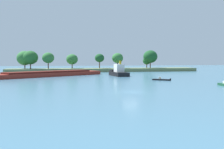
{
  "coord_description": "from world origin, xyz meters",
  "views": [
    {
      "loc": [
        -13.16,
        -43.55,
        5.41
      ],
      "look_at": [
        3.97,
        31.8,
        1.2
      ],
      "focal_mm": 43.6,
      "sensor_mm": 36.0,
      "label": 1
    }
  ],
  "objects": [
    {
      "name": "treeline_island",
      "position": [
        5.49,
        78.26,
        3.42
      ],
      "size": [
        86.02,
        10.53,
        9.91
      ],
      "color": "#66754C",
      "rests_on": "ground"
    },
    {
      "name": "tugboat",
      "position": [
        9.15,
        44.68,
        1.31
      ],
      "size": [
        4.6,
        11.33,
        5.12
      ],
      "color": "black",
      "rests_on": "ground"
    },
    {
      "name": "fishing_skiff",
      "position": [
        15.22,
        22.87,
        0.21
      ],
      "size": [
        4.34,
        3.73,
        0.86
      ],
      "color": "black",
      "rests_on": "ground"
    },
    {
      "name": "ground_plane",
      "position": [
        0.0,
        0.0,
        0.0
      ],
      "size": [
        400.0,
        400.0,
        0.0
      ],
      "primitive_type": "plane",
      "color": "teal"
    },
    {
      "name": "cargo_barge",
      "position": [
        -15.29,
        45.68,
        0.92
      ],
      "size": [
        39.31,
        29.59,
        5.86
      ],
      "color": "maroon",
      "rests_on": "ground"
    }
  ]
}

